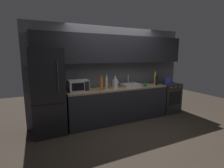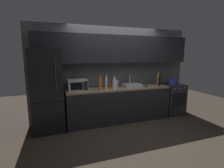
# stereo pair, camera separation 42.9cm
# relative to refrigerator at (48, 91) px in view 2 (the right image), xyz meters

# --- Properties ---
(ground_plane) EXTENTS (10.00, 10.00, 0.00)m
(ground_plane) POSITION_rel_refrigerator_xyz_m (1.75, -0.90, -0.94)
(ground_plane) COLOR #2D261E
(back_wall) EXTENTS (4.49, 0.44, 2.50)m
(back_wall) POSITION_rel_refrigerator_xyz_m (1.75, 0.30, 0.61)
(back_wall) COLOR slate
(back_wall) RESTS_ON ground
(counter_run) EXTENTS (2.75, 0.60, 0.90)m
(counter_run) POSITION_rel_refrigerator_xyz_m (1.75, 0.00, -0.49)
(counter_run) COLOR black
(counter_run) RESTS_ON ground
(refrigerator) EXTENTS (0.68, 0.69, 1.88)m
(refrigerator) POSITION_rel_refrigerator_xyz_m (0.00, 0.00, 0.00)
(refrigerator) COLOR black
(refrigerator) RESTS_ON ground
(oven_range) EXTENTS (0.60, 0.62, 0.90)m
(oven_range) POSITION_rel_refrigerator_xyz_m (3.47, -0.00, -0.49)
(oven_range) COLOR #232326
(oven_range) RESTS_ON ground
(microwave) EXTENTS (0.46, 0.35, 0.27)m
(microwave) POSITION_rel_refrigerator_xyz_m (0.68, 0.02, 0.09)
(microwave) COLOR #A8AAAF
(microwave) RESTS_ON counter_run
(sink_basin) EXTENTS (0.48, 0.38, 0.30)m
(sink_basin) POSITION_rel_refrigerator_xyz_m (2.14, 0.03, -0.00)
(sink_basin) COLOR #ADAFB5
(sink_basin) RESTS_ON counter_run
(kettle) EXTENTS (0.18, 0.15, 0.24)m
(kettle) POSITION_rel_refrigerator_xyz_m (1.64, -0.02, 0.07)
(kettle) COLOR #B7BABF
(kettle) RESTS_ON counter_run
(wine_bottle_clear) EXTENTS (0.06, 0.06, 0.36)m
(wine_bottle_clear) POSITION_rel_refrigerator_xyz_m (1.40, 0.00, 0.11)
(wine_bottle_clear) COLOR silver
(wine_bottle_clear) RESTS_ON counter_run
(wine_bottle_orange) EXTENTS (0.07, 0.07, 0.38)m
(wine_bottle_orange) POSITION_rel_refrigerator_xyz_m (1.21, -0.16, 0.12)
(wine_bottle_orange) COLOR orange
(wine_bottle_orange) RESTS_ON counter_run
(wine_bottle_yellow) EXTENTS (0.06, 0.06, 0.38)m
(wine_bottle_yellow) POSITION_rel_refrigerator_xyz_m (2.96, 0.01, 0.12)
(wine_bottle_yellow) COLOR gold
(wine_bottle_yellow) RESTS_ON counter_run
(wine_bottle_dark) EXTENTS (0.07, 0.07, 0.35)m
(wine_bottle_dark) POSITION_rel_refrigerator_xyz_m (2.92, -0.11, 0.10)
(wine_bottle_dark) COLOR black
(wine_bottle_dark) RESTS_ON counter_run
(wine_bottle_white) EXTENTS (0.08, 0.08, 0.35)m
(wine_bottle_white) POSITION_rel_refrigerator_xyz_m (1.55, -0.21, 0.10)
(wine_bottle_white) COLOR silver
(wine_bottle_white) RESTS_ON counter_run
(mug_green) EXTENTS (0.09, 0.09, 0.09)m
(mug_green) POSITION_rel_refrigerator_xyz_m (2.45, -0.20, 0.00)
(mug_green) COLOR #1E6B2D
(mug_green) RESTS_ON counter_run
(mug_amber) EXTENTS (0.07, 0.07, 0.11)m
(mug_amber) POSITION_rel_refrigerator_xyz_m (1.55, 0.18, 0.01)
(mug_amber) COLOR #B27019
(mug_amber) RESTS_ON counter_run
(cooking_pot) EXTENTS (0.27, 0.27, 0.16)m
(cooking_pot) POSITION_rel_refrigerator_xyz_m (3.46, 0.00, 0.04)
(cooking_pot) COLOR #333899
(cooking_pot) RESTS_ON oven_range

